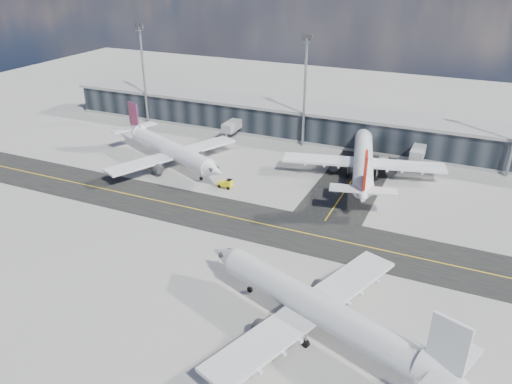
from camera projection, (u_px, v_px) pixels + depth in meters
ground at (218, 225)px, 94.86m from camera, size 300.00×300.00×0.00m
taxiway_lanes at (260, 206)px, 102.23m from camera, size 180.00×63.00×0.03m
terminal_concourse at (312, 124)px, 138.23m from camera, size 152.00×19.80×8.80m
floodlight_masts at (305, 88)px, 127.56m from camera, size 102.50×0.70×28.90m
airliner_af at (170, 149)px, 120.53m from camera, size 38.66×33.37×12.01m
airliner_redtail at (363, 161)px, 112.75m from camera, size 36.90×42.96×12.82m
airliner_near at (319, 310)px, 66.08m from camera, size 40.48×34.99×12.39m
baggage_tug at (227, 184)px, 109.53m from camera, size 3.39×1.83×2.09m
service_van at (383, 161)px, 122.48m from camera, size 2.88×5.39×1.44m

